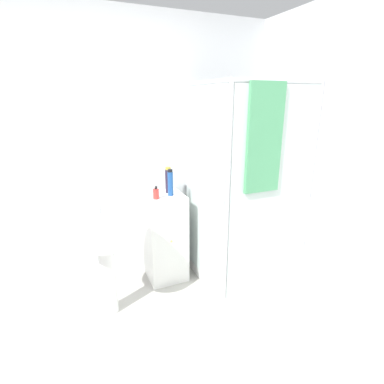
% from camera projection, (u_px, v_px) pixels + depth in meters
% --- Properties ---
extents(wall_back, '(6.40, 0.06, 2.50)m').
position_uv_depth(wall_back, '(102.00, 156.00, 2.73)').
color(wall_back, silver).
rests_on(wall_back, ground_plane).
extents(shower_enclosure, '(0.86, 0.89, 1.90)m').
position_uv_depth(shower_enclosure, '(240.00, 231.00, 2.90)').
color(shower_enclosure, white).
rests_on(shower_enclosure, ground_plane).
extents(vanity_cabinet, '(0.37, 0.39, 0.88)m').
position_uv_depth(vanity_cabinet, '(165.00, 237.00, 2.97)').
color(vanity_cabinet, white).
rests_on(vanity_cabinet, ground_plane).
extents(sink, '(0.53, 0.53, 0.97)m').
position_uv_depth(sink, '(105.00, 240.00, 2.39)').
color(sink, white).
rests_on(sink, ground_plane).
extents(soap_dispenser, '(0.05, 0.06, 0.12)m').
position_uv_depth(soap_dispenser, '(156.00, 194.00, 2.72)').
color(soap_dispenser, red).
rests_on(soap_dispenser, vanity_cabinet).
extents(shampoo_bottle_tall_black, '(0.06, 0.06, 0.25)m').
position_uv_depth(shampoo_bottle_tall_black, '(168.00, 180.00, 2.88)').
color(shampoo_bottle_tall_black, '#281E33').
rests_on(shampoo_bottle_tall_black, vanity_cabinet).
extents(shampoo_bottle_blue, '(0.05, 0.05, 0.25)m').
position_uv_depth(shampoo_bottle_blue, '(170.00, 183.00, 2.79)').
color(shampoo_bottle_blue, '#1E4C93').
rests_on(shampoo_bottle_blue, vanity_cabinet).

